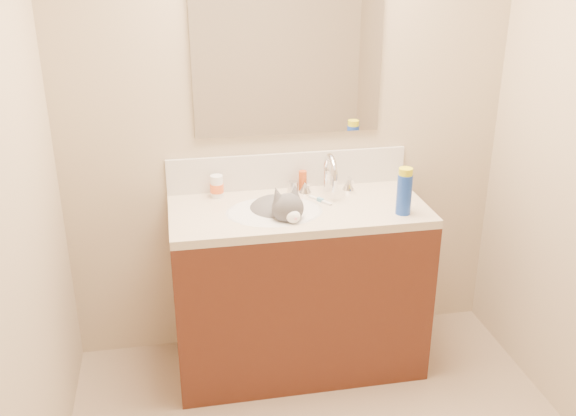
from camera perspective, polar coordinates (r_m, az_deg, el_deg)
name	(u,v)px	position (r m, az deg, el deg)	size (l,w,h in m)	color
room_shell	(367,134)	(1.89, 7.07, 6.50)	(2.24, 2.54, 2.52)	tan
vanity_cabinet	(298,291)	(3.19, 0.90, -7.39)	(1.20, 0.55, 0.82)	#492013
counter_slab	(299,211)	(3.00, 0.95, -0.26)	(1.20, 0.55, 0.04)	beige
basin	(274,225)	(2.97, -1.21, -1.54)	(0.45, 0.36, 0.14)	white
faucet	(329,177)	(3.12, 3.69, 2.73)	(0.28, 0.20, 0.21)	silver
cat	(278,216)	(2.98, -0.91, -0.73)	(0.37, 0.41, 0.31)	#4A484A
backsplash	(288,170)	(3.20, 0.01, 3.36)	(1.20, 0.02, 0.18)	silver
mirror	(288,50)	(3.06, 0.01, 13.86)	(0.90, 0.02, 0.80)	white
pill_bottle	(217,186)	(3.11, -6.35, 1.93)	(0.06, 0.06, 0.11)	white
pill_label	(217,188)	(3.11, -6.34, 1.78)	(0.07, 0.07, 0.04)	orange
silver_jar	(293,187)	(3.16, 0.47, 1.90)	(0.05, 0.05, 0.06)	#B7B7BC
amber_bottle	(303,181)	(3.18, 1.32, 2.45)	(0.04, 0.04, 0.10)	#C04916
toothbrush	(320,200)	(3.06, 2.88, 0.68)	(0.02, 0.15, 0.01)	white
toothbrush_head	(320,200)	(3.06, 2.88, 0.74)	(0.02, 0.03, 0.02)	#5A9CC1
spray_can	(404,194)	(2.93, 10.28, 1.20)	(0.07, 0.07, 0.19)	#183DA9
spray_cap	(406,172)	(2.90, 10.42, 3.14)	(0.06, 0.06, 0.04)	yellow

